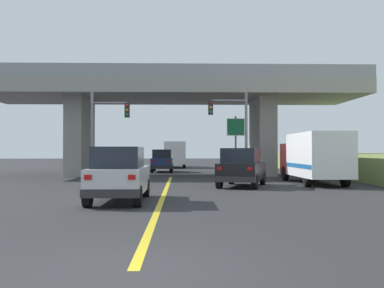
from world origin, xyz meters
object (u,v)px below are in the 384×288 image
(box_truck, at_px, (314,157))
(traffic_signal_farside, at_px, (104,125))
(highway_sign, at_px, (236,133))
(semi_truck_distant, at_px, (175,154))
(suv_lead, at_px, (119,174))
(sedan_oncoming, at_px, (162,161))
(traffic_signal_nearside, at_px, (234,123))
(suv_crossing, at_px, (242,167))

(box_truck, relative_size, traffic_signal_farside, 1.27)
(box_truck, distance_m, highway_sign, 8.17)
(traffic_signal_farside, height_order, highway_sign, traffic_signal_farside)
(traffic_signal_farside, xyz_separation_m, semi_truck_distant, (4.35, 21.51, -2.04))
(suv_lead, xyz_separation_m, sedan_oncoming, (0.57, 23.27, 0.00))
(suv_lead, height_order, traffic_signal_farside, traffic_signal_farside)
(box_truck, bearing_deg, traffic_signal_nearside, 133.84)
(traffic_signal_farside, bearing_deg, box_truck, -17.04)
(suv_crossing, height_order, highway_sign, highway_sign)
(highway_sign, height_order, semi_truck_distant, highway_sign)
(traffic_signal_nearside, bearing_deg, highway_sign, 80.86)
(suv_lead, distance_m, traffic_signal_farside, 13.16)
(suv_lead, height_order, box_truck, box_truck)
(box_truck, bearing_deg, suv_crossing, -156.27)
(suv_lead, distance_m, highway_sign, 17.19)
(highway_sign, relative_size, semi_truck_distant, 0.58)
(suv_crossing, bearing_deg, traffic_signal_farside, 162.47)
(suv_lead, bearing_deg, traffic_signal_nearside, 65.88)
(suv_lead, relative_size, semi_truck_distant, 0.60)
(sedan_oncoming, bearing_deg, traffic_signal_farside, -107.34)
(highway_sign, xyz_separation_m, semi_truck_distant, (-4.68, 18.26, -1.62))
(suv_lead, relative_size, traffic_signal_farside, 0.78)
(semi_truck_distant, bearing_deg, sedan_oncoming, -95.38)
(traffic_signal_nearside, relative_size, semi_truck_distant, 0.79)
(suv_crossing, bearing_deg, traffic_signal_nearside, 104.60)
(box_truck, relative_size, semi_truck_distant, 0.96)
(suv_lead, height_order, traffic_signal_nearside, traffic_signal_nearside)
(sedan_oncoming, xyz_separation_m, traffic_signal_nearside, (5.24, -10.28, 2.75))
(sedan_oncoming, distance_m, semi_truck_distant, 10.91)
(semi_truck_distant, bearing_deg, suv_lead, -92.67)
(box_truck, xyz_separation_m, traffic_signal_farside, (-12.66, 3.88, 2.06))
(suv_lead, height_order, semi_truck_distant, semi_truck_distant)
(highway_sign, bearing_deg, suv_lead, -111.59)
(sedan_oncoming, height_order, highway_sign, highway_sign)
(box_truck, distance_m, traffic_signal_farside, 13.40)
(box_truck, relative_size, sedan_oncoming, 1.59)
(suv_lead, relative_size, box_truck, 0.62)
(box_truck, bearing_deg, semi_truck_distant, 108.11)
(box_truck, xyz_separation_m, traffic_signal_nearside, (-4.09, 4.26, 2.22))
(box_truck, distance_m, sedan_oncoming, 17.28)
(suv_crossing, height_order, box_truck, box_truck)
(suv_crossing, relative_size, traffic_signal_farside, 0.81)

